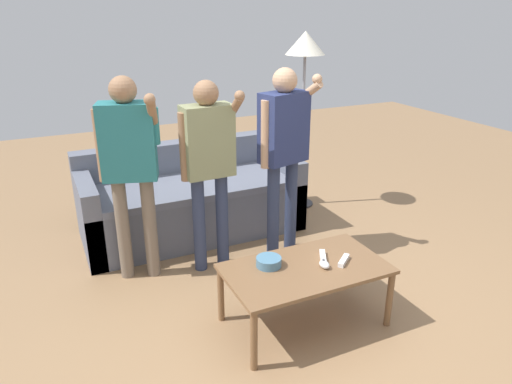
% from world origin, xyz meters
% --- Properties ---
extents(ground_plane, '(12.00, 12.00, 0.00)m').
position_xyz_m(ground_plane, '(0.00, 0.00, 0.00)').
color(ground_plane, '#93704C').
extents(couch, '(1.98, 0.86, 0.80)m').
position_xyz_m(couch, '(-0.16, 1.59, 0.30)').
color(couch, slate).
rests_on(couch, ground).
extents(coffee_table, '(1.05, 0.59, 0.43)m').
position_xyz_m(coffee_table, '(0.08, -0.10, 0.38)').
color(coffee_table, brown).
rests_on(coffee_table, ground).
extents(snack_bowl, '(0.17, 0.17, 0.06)m').
position_xyz_m(snack_bowl, '(-0.13, 0.02, 0.46)').
color(snack_bowl, teal).
rests_on(snack_bowl, coffee_table).
extents(game_remote_nunchuk, '(0.06, 0.09, 0.05)m').
position_xyz_m(game_remote_nunchuk, '(0.18, -0.15, 0.45)').
color(game_remote_nunchuk, white).
rests_on(game_remote_nunchuk, coffee_table).
extents(floor_lamp, '(0.39, 0.39, 1.79)m').
position_xyz_m(floor_lamp, '(1.10, 1.71, 1.57)').
color(floor_lamp, '#2D2D33').
rests_on(floor_lamp, ground).
extents(player_left, '(0.44, 0.45, 1.56)m').
position_xyz_m(player_left, '(-0.78, 0.98, 0.98)').
color(player_left, '#756656').
rests_on(player_left, ground).
extents(player_center, '(0.45, 0.31, 1.51)m').
position_xyz_m(player_center, '(-0.22, 0.88, 0.95)').
color(player_center, '#2D3856').
rests_on(player_center, ground).
extents(player_right, '(0.50, 0.30, 1.57)m').
position_xyz_m(player_right, '(0.42, 0.86, 0.99)').
color(player_right, '#2D3856').
rests_on(player_right, ground).
extents(game_remote_wand_near, '(0.14, 0.13, 0.03)m').
position_xyz_m(game_remote_wand_near, '(0.34, -0.15, 0.44)').
color(game_remote_wand_near, white).
rests_on(game_remote_wand_near, coffee_table).
extents(game_remote_wand_far, '(0.11, 0.16, 0.03)m').
position_xyz_m(game_remote_wand_far, '(0.24, -0.05, 0.44)').
color(game_remote_wand_far, white).
rests_on(game_remote_wand_far, coffee_table).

